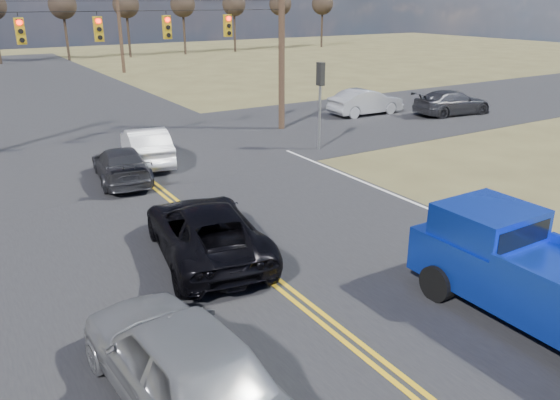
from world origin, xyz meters
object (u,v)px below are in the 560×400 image
pickup_truck (537,277)px  dgrey_car_queue (121,165)px  silver_suv (179,360)px  cross_car_east_far (452,103)px  black_suv (206,231)px  white_car_queue (146,146)px  cross_car_east_near (366,102)px

pickup_truck → dgrey_car_queue: size_ratio=1.32×
silver_suv → cross_car_east_far: 27.49m
black_suv → silver_suv: bearing=71.0°
pickup_truck → black_suv: bearing=124.7°
pickup_truck → dgrey_car_queue: pickup_truck is taller
pickup_truck → silver_suv: size_ratio=1.16×
white_car_queue → cross_car_east_near: size_ratio=1.00×
black_suv → dgrey_car_queue: 7.60m
black_suv → white_car_queue: bearing=-89.7°
silver_suv → cross_car_east_far: silver_suv is taller
dgrey_car_queue → pickup_truck: bearing=115.7°
dgrey_car_queue → cross_car_east_near: 16.84m
white_car_queue → dgrey_car_queue: (-1.60, -1.84, -0.11)m
dgrey_car_queue → cross_car_east_near: size_ratio=0.96×
silver_suv → dgrey_car_queue: bearing=-106.8°
silver_suv → black_suv: (2.72, 4.93, -0.11)m
silver_suv → cross_car_east_near: size_ratio=1.09×
black_suv → white_car_queue: white_car_queue is taller
cross_car_east_far → silver_suv: bearing=129.3°
silver_suv → white_car_queue: size_ratio=1.10×
silver_suv → dgrey_car_queue: 12.83m
pickup_truck → white_car_queue: size_ratio=1.27×
cross_car_east_near → cross_car_east_far: 5.13m
pickup_truck → silver_suv: bearing=167.7°
silver_suv → black_suv: silver_suv is taller
cross_car_east_far → dgrey_car_queue: bearing=103.1°
black_suv → white_car_queue: 9.58m
dgrey_car_queue → cross_car_east_near: (16.09, 4.98, 0.11)m
pickup_truck → cross_car_east_near: (11.56, 19.08, -0.31)m
pickup_truck → cross_car_east_near: 22.31m
pickup_truck → dgrey_car_queue: bearing=107.7°
black_suv → cross_car_east_far: size_ratio=1.09×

